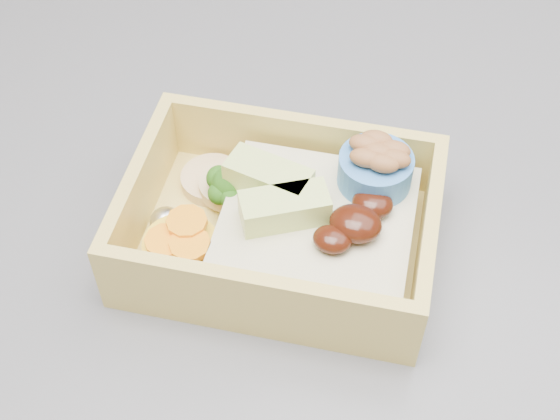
# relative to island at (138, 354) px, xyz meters

# --- Properties ---
(island) EXTENTS (1.24, 0.84, 0.92)m
(island) POSITION_rel_island_xyz_m (0.00, 0.00, 0.00)
(island) COLOR brown
(island) RESTS_ON ground
(bento_box) EXTENTS (0.19, 0.14, 0.07)m
(bento_box) POSITION_rel_island_xyz_m (0.22, -0.13, 0.48)
(bento_box) COLOR #D6BA58
(bento_box) RESTS_ON island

